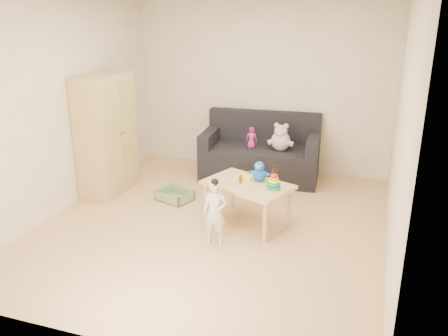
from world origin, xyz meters
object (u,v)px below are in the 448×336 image
(sofa, at_px, (260,162))
(toddler, at_px, (215,213))
(play_table, at_px, (247,204))
(wardrobe, at_px, (107,135))

(sofa, xyz_separation_m, toddler, (0.05, -2.18, 0.12))
(play_table, bearing_deg, sofa, 98.94)
(play_table, xyz_separation_m, toddler, (-0.20, -0.59, 0.10))
(sofa, relative_size, play_table, 1.73)
(wardrobe, xyz_separation_m, toddler, (1.94, -1.00, -0.46))
(sofa, bearing_deg, toddler, -93.58)
(toddler, bearing_deg, wardrobe, 145.38)
(wardrobe, relative_size, play_table, 1.65)
(sofa, bearing_deg, play_table, -85.87)
(wardrobe, distance_m, sofa, 2.30)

